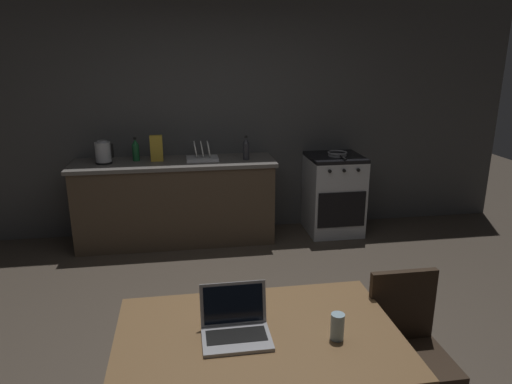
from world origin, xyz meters
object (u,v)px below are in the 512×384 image
object	(u,v)px
drinking_glass	(337,327)
dish_rack	(202,156)
chair	(408,342)
cereal_box	(156,148)
frying_pan	(338,154)
bottle_b	(136,150)
electric_kettle	(103,153)
dining_table	(258,347)
laptop	(236,327)
stove_oven	(333,194)
bottle	(246,148)

from	to	relation	value
drinking_glass	dish_rack	distance (m)	3.18
chair	cereal_box	distance (m)	3.31
frying_pan	bottle_b	xyz separation A→B (m)	(-2.21, 0.11, 0.09)
electric_kettle	dining_table	bearing A→B (deg)	-69.59
laptop	cereal_box	distance (m)	3.11
bottle_b	dish_rack	bearing A→B (deg)	-6.50
laptop	dish_rack	distance (m)	3.05
dining_table	chair	distance (m)	0.88
laptop	frying_pan	distance (m)	3.37
stove_oven	bottle_b	xyz separation A→B (m)	(-2.20, 0.08, 0.57)
electric_kettle	bottle	size ratio (longest dim) A/B	0.93
stove_oven	dish_rack	bearing A→B (deg)	179.91
electric_kettle	drinking_glass	xyz separation A→B (m)	(1.49, -3.14, -0.22)
bottle	dish_rack	size ratio (longest dim) A/B	0.76
chair	frying_pan	bearing A→B (deg)	61.05
dining_table	drinking_glass	xyz separation A→B (m)	(0.36, -0.09, 0.13)
chair	dish_rack	distance (m)	3.10
stove_oven	cereal_box	world-z (taller)	cereal_box
bottle_b	cereal_box	bearing A→B (deg)	-15.09
laptop	drinking_glass	size ratio (longest dim) A/B	2.48
electric_kettle	bottle_b	world-z (taller)	bottle_b
chair	drinking_glass	size ratio (longest dim) A/B	6.87
chair	electric_kettle	world-z (taller)	electric_kettle
cereal_box	bottle_b	bearing A→B (deg)	164.91
bottle	drinking_glass	distance (m)	3.10
frying_pan	stove_oven	bearing A→B (deg)	121.03
frying_pan	bottle_b	distance (m)	2.22
bottle	dish_rack	distance (m)	0.48
drinking_glass	cereal_box	distance (m)	3.31
frying_pan	bottle	bearing A→B (deg)	-178.91
bottle	frying_pan	world-z (taller)	bottle
chair	frying_pan	size ratio (longest dim) A/B	2.25
dining_table	bottle	xyz separation A→B (m)	(0.36, 3.00, 0.36)
stove_oven	dining_table	bearing A→B (deg)	-114.42
dish_rack	cereal_box	bearing A→B (deg)	177.61
laptop	electric_kettle	world-z (taller)	electric_kettle
chair	bottle_b	size ratio (longest dim) A/B	3.51
cereal_box	laptop	bearing A→B (deg)	-81.05
chair	drinking_glass	world-z (taller)	chair
laptop	dish_rack	xyz separation A→B (m)	(-0.00, 3.04, 0.17)
stove_oven	drinking_glass	bearing A→B (deg)	-108.12
dining_table	drinking_glass	distance (m)	0.39
laptop	electric_kettle	distance (m)	3.22
dining_table	bottle	world-z (taller)	bottle
dining_table	dish_rack	bearing A→B (deg)	92.08
chair	laptop	world-z (taller)	laptop
chair	laptop	bearing A→B (deg)	169.92
stove_oven	laptop	size ratio (longest dim) A/B	2.85
stove_oven	dining_table	distance (m)	3.35
stove_oven	dining_table	world-z (taller)	stove_oven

